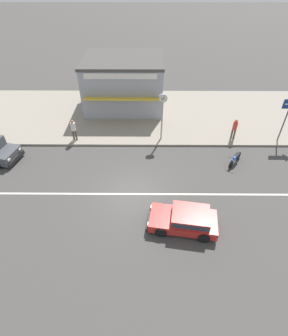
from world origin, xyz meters
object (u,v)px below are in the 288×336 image
hatchback_red_2 (186,219)px  street_clock (163,107)px  pedestrian_near_clock (73,128)px  pedestrian_mid_kerb (235,127)px  shopfront_corner_warung (124,83)px  motorcycle_1 (235,158)px

hatchback_red_2 → street_clock: bearing=96.2°
pedestrian_near_clock → pedestrian_mid_kerb: pedestrian_near_clock is taller
street_clock → shopfront_corner_warung: (-3.20, 5.81, -0.51)m
street_clock → motorcycle_1: bearing=-30.4°
street_clock → shopfront_corner_warung: bearing=118.8°
motorcycle_1 → pedestrian_mid_kerb: 3.14m
hatchback_red_2 → pedestrian_mid_kerb: (4.67, 8.46, 0.53)m
pedestrian_near_clock → street_clock: bearing=2.0°
motorcycle_1 → pedestrian_near_clock: 11.94m
motorcycle_1 → pedestrian_near_clock: (-11.61, 2.69, 0.73)m
pedestrian_near_clock → pedestrian_mid_kerb: size_ratio=1.03×
street_clock → pedestrian_near_clock: (-6.64, -0.23, -1.68)m
pedestrian_mid_kerb → hatchback_red_2: bearing=-118.9°
pedestrian_near_clock → pedestrian_mid_kerb: 12.21m
hatchback_red_2 → pedestrian_near_clock: size_ratio=2.25×
pedestrian_near_clock → shopfront_corner_warung: shopfront_corner_warung is taller
hatchback_red_2 → street_clock: (-0.90, 8.38, 2.23)m
motorcycle_1 → street_clock: size_ratio=0.41×
street_clock → shopfront_corner_warung: 6.65m
pedestrian_mid_kerb → street_clock: bearing=-179.1°
pedestrian_near_clock → pedestrian_mid_kerb: (12.21, 0.31, -0.03)m
pedestrian_near_clock → pedestrian_mid_kerb: bearing=1.5°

